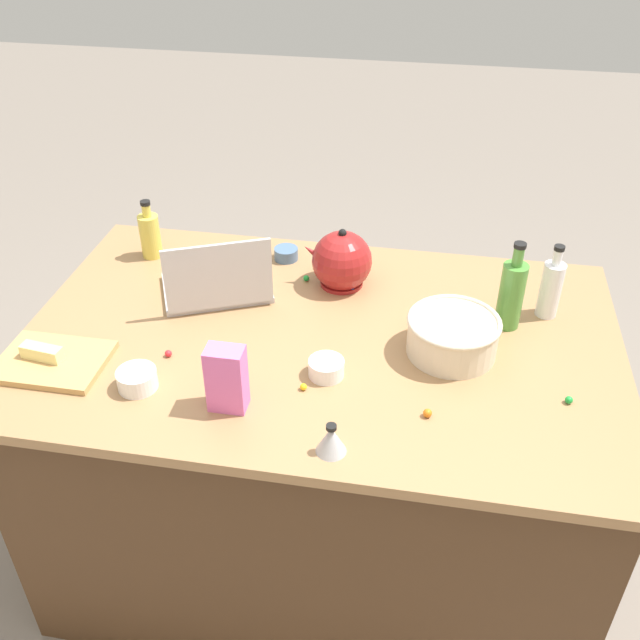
# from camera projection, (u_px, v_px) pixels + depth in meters

# --- Properties ---
(ground_plane) EXTENTS (12.00, 12.00, 0.00)m
(ground_plane) POSITION_uv_depth(u_px,v_px,m) (320.00, 544.00, 2.48)
(ground_plane) COLOR slate
(island_counter) EXTENTS (1.63, 1.03, 0.90)m
(island_counter) POSITION_uv_depth(u_px,v_px,m) (320.00, 451.00, 2.22)
(island_counter) COLOR #4C331E
(island_counter) RESTS_ON ground
(laptop) EXTENTS (0.37, 0.33, 0.22)m
(laptop) POSITION_uv_depth(u_px,v_px,m) (217.00, 284.00, 2.09)
(laptop) COLOR #B7B7BC
(laptop) RESTS_ON island_counter
(mixing_bowl_large) EXTENTS (0.24, 0.24, 0.11)m
(mixing_bowl_large) POSITION_uv_depth(u_px,v_px,m) (453.00, 335.00, 1.86)
(mixing_bowl_large) COLOR beige
(mixing_bowl_large) RESTS_ON island_counter
(bottle_olive) EXTENTS (0.07, 0.07, 0.26)m
(bottle_olive) POSITION_uv_depth(u_px,v_px,m) (511.00, 293.00, 1.94)
(bottle_olive) COLOR #4C8C38
(bottle_olive) RESTS_ON island_counter
(bottle_vinegar) EXTENTS (0.06, 0.06, 0.22)m
(bottle_vinegar) POSITION_uv_depth(u_px,v_px,m) (551.00, 288.00, 1.99)
(bottle_vinegar) COLOR white
(bottle_vinegar) RESTS_ON island_counter
(bottle_oil) EXTENTS (0.06, 0.06, 0.19)m
(bottle_oil) POSITION_uv_depth(u_px,v_px,m) (150.00, 234.00, 2.27)
(bottle_oil) COLOR #DBC64C
(bottle_oil) RESTS_ON island_counter
(kettle) EXTENTS (0.21, 0.18, 0.20)m
(kettle) POSITION_uv_depth(u_px,v_px,m) (342.00, 261.00, 2.13)
(kettle) COLOR maroon
(kettle) RESTS_ON island_counter
(cutting_board) EXTENTS (0.28, 0.21, 0.02)m
(cutting_board) POSITION_uv_depth(u_px,v_px,m) (52.00, 362.00, 1.85)
(cutting_board) COLOR tan
(cutting_board) RESTS_ON island_counter
(butter_stick_left) EXTENTS (0.11, 0.05, 0.04)m
(butter_stick_left) POSITION_uv_depth(u_px,v_px,m) (42.00, 352.00, 1.84)
(butter_stick_left) COLOR #F4E58C
(butter_stick_left) RESTS_ON cutting_board
(ramekin_small) EXTENTS (0.10, 0.10, 0.05)m
(ramekin_small) POSITION_uv_depth(u_px,v_px,m) (137.00, 379.00, 1.77)
(ramekin_small) COLOR white
(ramekin_small) RESTS_ON island_counter
(ramekin_medium) EXTENTS (0.09, 0.09, 0.05)m
(ramekin_medium) POSITION_uv_depth(u_px,v_px,m) (326.00, 368.00, 1.81)
(ramekin_medium) COLOR white
(ramekin_medium) RESTS_ON island_counter
(ramekin_wide) EXTENTS (0.08, 0.08, 0.04)m
(ramekin_wide) POSITION_uv_depth(u_px,v_px,m) (286.00, 254.00, 2.29)
(ramekin_wide) COLOR slate
(ramekin_wide) RESTS_ON island_counter
(kitchen_timer) EXTENTS (0.07, 0.07, 0.08)m
(kitchen_timer) POSITION_uv_depth(u_px,v_px,m) (331.00, 439.00, 1.58)
(kitchen_timer) COLOR #B2B2B7
(kitchen_timer) RESTS_ON island_counter
(candy_bag) EXTENTS (0.09, 0.06, 0.17)m
(candy_bag) POSITION_uv_depth(u_px,v_px,m) (227.00, 379.00, 1.67)
(candy_bag) COLOR pink
(candy_bag) RESTS_ON island_counter
(candy_0) EXTENTS (0.02, 0.02, 0.02)m
(candy_0) POSITION_uv_depth(u_px,v_px,m) (168.00, 354.00, 1.88)
(candy_0) COLOR red
(candy_0) RESTS_ON island_counter
(candy_1) EXTENTS (0.02, 0.02, 0.02)m
(candy_1) POSITION_uv_depth(u_px,v_px,m) (306.00, 278.00, 2.18)
(candy_1) COLOR green
(candy_1) RESTS_ON island_counter
(candy_2) EXTENTS (0.02, 0.02, 0.02)m
(candy_2) POSITION_uv_depth(u_px,v_px,m) (428.00, 413.00, 1.69)
(candy_2) COLOR orange
(candy_2) RESTS_ON island_counter
(candy_3) EXTENTS (0.02, 0.02, 0.02)m
(candy_3) POSITION_uv_depth(u_px,v_px,m) (569.00, 400.00, 1.73)
(candy_3) COLOR green
(candy_3) RESTS_ON island_counter
(candy_5) EXTENTS (0.02, 0.02, 0.02)m
(candy_5) POSITION_uv_depth(u_px,v_px,m) (303.00, 387.00, 1.77)
(candy_5) COLOR yellow
(candy_5) RESTS_ON island_counter
(candy_6) EXTENTS (0.01, 0.01, 0.01)m
(candy_6) POSITION_uv_depth(u_px,v_px,m) (352.00, 290.00, 2.13)
(candy_6) COLOR blue
(candy_6) RESTS_ON island_counter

